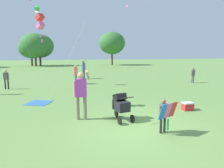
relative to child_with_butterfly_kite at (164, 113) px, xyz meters
name	(u,v)px	position (x,y,z in m)	size (l,w,h in m)	color
ground_plane	(134,127)	(-0.75, 0.68, -0.66)	(120.00, 120.00, 0.00)	#668E47
treeline_distant	(41,45)	(-7.19, 32.65, 3.10)	(30.25, 6.71, 6.38)	brown
child_with_butterfly_kite	(164,113)	(0.00, 0.00, 0.00)	(0.71, 0.49, 1.09)	#232328
person_adult_flyer	(81,91)	(-2.41, 1.86, 0.42)	(0.67, 0.54, 1.88)	#7F705B
stroller	(121,104)	(-0.98, 1.46, -0.05)	(0.66, 1.12, 1.03)	black
kite_adult_black	(40,22)	(-3.92, 3.80, 3.12)	(1.99, 2.03, 4.14)	red
kite_orange_delta	(37,11)	(-4.80, 10.04, 4.71)	(1.37, 2.31, 5.75)	green
person_sitting_far	(6,78)	(-6.93, 9.19, 0.13)	(0.42, 0.24, 1.34)	#232328
person_couple_left	(76,73)	(-2.21, 10.38, 0.25)	(0.26, 0.49, 1.54)	#4C4C51
person_kid_running	(193,74)	(7.24, 8.82, 0.08)	(0.39, 0.24, 1.26)	#4C4C51
person_back_turned	(84,68)	(-1.34, 13.36, 0.36)	(0.31, 0.54, 1.73)	#33384C
picnic_blanket	(39,103)	(-4.31, 4.78, -0.65)	(1.10, 1.03, 0.02)	#3366B2
cooler_box	(188,106)	(2.21, 2.02, -0.49)	(0.45, 0.33, 0.35)	red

